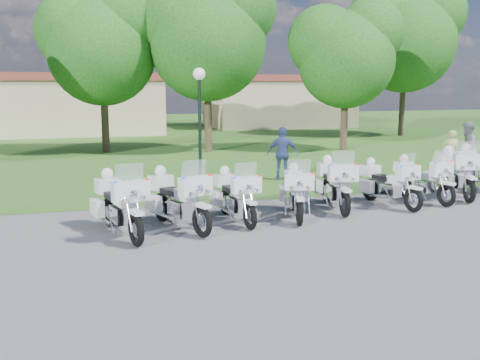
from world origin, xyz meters
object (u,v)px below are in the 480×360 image
object	(u,v)px
motorcycle_0	(119,203)
motorcycle_5	(388,182)
motorcycle_1	(177,198)
bystander_c	(283,154)
lamp_post	(199,94)
motorcycle_4	(334,183)
motorcycle_2	(235,195)
bystander_b	(466,148)
motorcycle_3	(296,191)
motorcycle_7	(456,172)
motorcycle_6	(421,178)
bystander_a	(451,152)

from	to	relation	value
motorcycle_0	motorcycle_5	size ratio (longest dim) A/B	1.10
motorcycle_1	motorcycle_0	bearing A→B (deg)	-11.35
bystander_c	lamp_post	bearing A→B (deg)	-8.45
motorcycle_4	lamp_post	bearing A→B (deg)	-57.95
motorcycle_0	motorcycle_2	world-z (taller)	motorcycle_0
motorcycle_1	motorcycle_4	world-z (taller)	motorcycle_1
motorcycle_2	bystander_b	xyz separation A→B (m)	(10.30, 4.53, 0.33)
motorcycle_2	motorcycle_5	world-z (taller)	motorcycle_2
motorcycle_3	motorcycle_7	distance (m)	5.73
motorcycle_3	motorcycle_7	size ratio (longest dim) A/B	0.90
motorcycle_2	bystander_b	world-z (taller)	bystander_b
motorcycle_5	motorcycle_6	size ratio (longest dim) A/B	0.99
bystander_a	motorcycle_2	bearing A→B (deg)	50.13
motorcycle_5	motorcycle_6	distance (m)	1.31
motorcycle_1	bystander_c	size ratio (longest dim) A/B	1.28
motorcycle_0	motorcycle_4	size ratio (longest dim) A/B	1.01
motorcycle_6	bystander_b	xyz separation A→B (m)	(4.50, 3.73, 0.33)
bystander_a	motorcycle_0	bearing A→B (deg)	47.03
motorcycle_2	bystander_c	bearing A→B (deg)	-127.80
motorcycle_3	bystander_a	bearing A→B (deg)	-134.18
motorcycle_3	bystander_b	distance (m)	9.82
motorcycle_0	bystander_a	size ratio (longest dim) A/B	1.51
motorcycle_3	lamp_post	world-z (taller)	lamp_post
motorcycle_3	motorcycle_6	size ratio (longest dim) A/B	1.00
motorcycle_1	motorcycle_4	distance (m)	4.49
motorcycle_5	motorcycle_6	bearing A→B (deg)	-178.80
motorcycle_2	lamp_post	world-z (taller)	lamp_post
motorcycle_1	motorcycle_6	size ratio (longest dim) A/B	1.05
motorcycle_3	motorcycle_2	bearing A→B (deg)	15.83
motorcycle_1	motorcycle_7	world-z (taller)	motorcycle_7
motorcycle_5	bystander_a	world-z (taller)	bystander_a
motorcycle_6	motorcycle_5	bearing A→B (deg)	2.79
motorcycle_4	lamp_post	distance (m)	6.90
motorcycle_5	bystander_c	world-z (taller)	bystander_c
motorcycle_3	motorcycle_6	distance (m)	4.28
motorcycle_5	lamp_post	xyz separation A→B (m)	(-4.04, 6.10, 2.33)
bystander_b	bystander_c	xyz separation A→B (m)	(-7.16, 0.57, -0.05)
bystander_b	motorcycle_4	bearing A→B (deg)	-15.03
motorcycle_4	bystander_c	size ratio (longest dim) A/B	1.32
motorcycle_0	bystander_a	distance (m)	13.44
motorcycle_1	motorcycle_4	size ratio (longest dim) A/B	0.97
motorcycle_1	motorcycle_3	xyz separation A→B (m)	(3.07, 0.28, -0.05)
motorcycle_4	bystander_b	xyz separation A→B (m)	(7.37, 3.98, 0.28)
lamp_post	bystander_c	distance (m)	3.66
motorcycle_3	bystander_b	xyz separation A→B (m)	(8.70, 4.54, 0.32)
motorcycle_2	motorcycle_6	size ratio (longest dim) A/B	1.01
motorcycle_5	bystander_c	distance (m)	4.83
motorcycle_7	bystander_c	size ratio (longest dim) A/B	1.35
motorcycle_6	bystander_b	distance (m)	5.86
motorcycle_1	bystander_a	xyz separation A→B (m)	(11.11, 4.83, 0.12)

